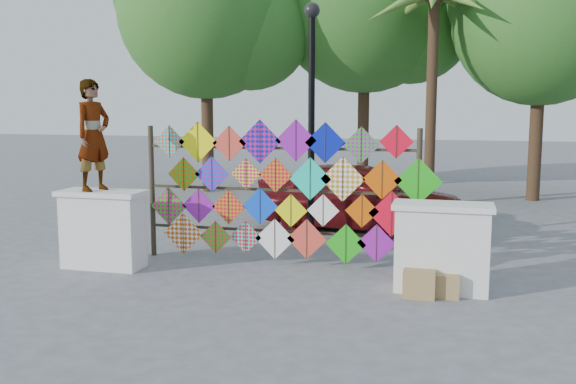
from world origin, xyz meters
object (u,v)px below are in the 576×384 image
object	(u,v)px
kite_rack	(283,192)
sedan	(359,196)
lamppost	(312,103)
vendor_woman	(93,135)

from	to	relation	value
kite_rack	sedan	xyz separation A→B (m)	(0.80, 3.29, -0.48)
kite_rack	lamppost	xyz separation A→B (m)	(0.20, 1.27, 1.47)
kite_rack	vendor_woman	distance (m)	3.20
sedan	lamppost	distance (m)	2.87
kite_rack	lamppost	bearing A→B (deg)	81.27
lamppost	kite_rack	bearing A→B (deg)	-98.73
vendor_woman	lamppost	world-z (taller)	lamppost
kite_rack	vendor_woman	size ratio (longest dim) A/B	2.80
vendor_woman	lamppost	size ratio (longest dim) A/B	0.40
kite_rack	vendor_woman	bearing A→B (deg)	-162.31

